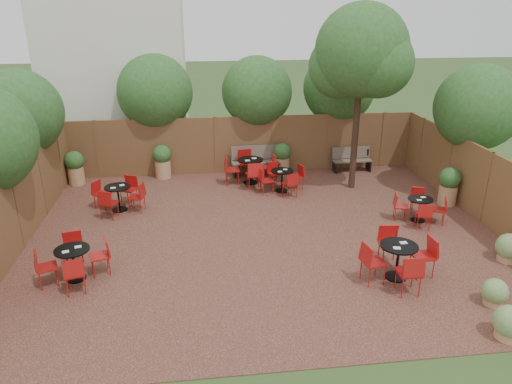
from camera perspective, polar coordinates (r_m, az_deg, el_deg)
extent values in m
plane|color=#354F23|center=(12.54, 1.02, -5.06)|extent=(80.00, 80.00, 0.00)
cube|color=#371B16|center=(12.53, 1.02, -5.02)|extent=(12.00, 10.00, 0.02)
cube|color=#51331E|center=(16.82, -1.34, 5.64)|extent=(12.00, 0.08, 2.00)
cube|color=#51331E|center=(12.80, -26.62, -2.00)|extent=(0.08, 10.00, 2.00)
cube|color=#51331E|center=(14.22, 25.76, 0.39)|extent=(0.08, 10.00, 2.00)
cube|color=silver|center=(19.38, -16.29, 15.98)|extent=(5.00, 4.00, 8.00)
sphere|color=#22501A|center=(15.23, -26.39, 8.45)|extent=(2.45, 2.45, 2.45)
sphere|color=#22501A|center=(17.09, -11.91, 11.54)|extent=(2.57, 2.57, 2.57)
sphere|color=#22501A|center=(17.07, 0.11, 11.86)|extent=(2.45, 2.45, 2.45)
sphere|color=#22501A|center=(17.87, 9.83, 12.11)|extent=(2.57, 2.57, 2.57)
sphere|color=#22501A|center=(15.71, 24.89, 9.12)|extent=(2.53, 2.53, 2.53)
cylinder|color=black|center=(15.29, 11.86, 8.51)|extent=(0.26, 0.26, 4.52)
sphere|color=#22501A|center=(14.97, 12.47, 16.10)|extent=(2.77, 2.77, 2.77)
sphere|color=#22501A|center=(15.25, 9.99, 14.48)|extent=(1.94, 1.94, 1.94)
sphere|color=#22501A|center=(14.77, 14.40, 14.63)|extent=(2.02, 2.02, 2.02)
cube|color=brown|center=(16.57, -0.07, 3.56)|extent=(1.66, 0.57, 0.05)
cube|color=brown|center=(16.69, -0.17, 4.75)|extent=(1.64, 0.20, 0.49)
cube|color=black|center=(16.58, -2.62, 2.63)|extent=(0.09, 0.49, 0.44)
cube|color=black|center=(16.75, 2.45, 2.83)|extent=(0.09, 0.49, 0.44)
cube|color=brown|center=(17.34, 11.35, 3.68)|extent=(1.39, 0.46, 0.05)
cube|color=brown|center=(17.43, 11.22, 4.64)|extent=(1.38, 0.15, 0.41)
cube|color=black|center=(17.22, 9.32, 2.96)|extent=(0.07, 0.41, 0.37)
cube|color=black|center=(17.60, 13.23, 3.08)|extent=(0.07, 0.41, 0.37)
cylinder|color=black|center=(15.99, -0.65, 1.15)|extent=(0.49, 0.49, 0.03)
cylinder|color=black|center=(15.86, -0.66, 2.48)|extent=(0.06, 0.06, 0.77)
cylinder|color=black|center=(15.73, -0.67, 3.84)|extent=(0.84, 0.84, 0.03)
cube|color=white|center=(15.82, -0.22, 4.04)|extent=(0.17, 0.13, 0.02)
cube|color=white|center=(15.59, -1.01, 3.76)|extent=(0.17, 0.13, 0.02)
cylinder|color=black|center=(11.31, -20.59, -9.55)|extent=(0.43, 0.43, 0.03)
cylinder|color=black|center=(11.15, -20.82, -8.02)|extent=(0.05, 0.05, 0.68)
cylinder|color=black|center=(10.99, -21.06, -6.43)|extent=(0.74, 0.74, 0.03)
cube|color=white|center=(11.01, -20.40, -6.13)|extent=(0.16, 0.14, 0.01)
cube|color=white|center=(10.90, -21.71, -6.62)|extent=(0.16, 0.14, 0.01)
cylinder|color=black|center=(15.31, 3.08, 0.16)|extent=(0.41, 0.41, 0.03)
cylinder|color=black|center=(15.20, 3.11, 1.32)|extent=(0.05, 0.05, 0.65)
cylinder|color=black|center=(15.08, 3.13, 2.51)|extent=(0.71, 0.71, 0.03)
cube|color=white|center=(15.16, 3.50, 2.70)|extent=(0.15, 0.13, 0.01)
cube|color=white|center=(14.96, 2.86, 2.44)|extent=(0.15, 0.13, 0.01)
cylinder|color=black|center=(14.46, -15.87, -2.02)|extent=(0.43, 0.43, 0.03)
cylinder|color=black|center=(14.32, -16.02, -0.74)|extent=(0.05, 0.05, 0.69)
cylinder|color=black|center=(14.20, -16.16, 0.58)|extent=(0.75, 0.75, 0.03)
cube|color=white|center=(14.25, -15.66, 0.80)|extent=(0.17, 0.15, 0.01)
cube|color=white|center=(14.10, -16.63, 0.47)|extent=(0.17, 0.15, 0.01)
cylinder|color=black|center=(13.97, 18.66, -3.20)|extent=(0.39, 0.39, 0.03)
cylinder|color=black|center=(13.85, 18.81, -2.02)|extent=(0.04, 0.04, 0.62)
cylinder|color=black|center=(13.73, 18.97, -0.80)|extent=(0.67, 0.67, 0.03)
cube|color=white|center=(13.83, 19.26, -0.59)|extent=(0.14, 0.12, 0.01)
cube|color=white|center=(13.60, 18.83, -0.91)|extent=(0.14, 0.12, 0.01)
cylinder|color=black|center=(11.09, 16.24, -9.64)|extent=(0.47, 0.47, 0.03)
cylinder|color=black|center=(10.90, 16.45, -7.94)|extent=(0.05, 0.05, 0.75)
cylinder|color=black|center=(10.72, 16.66, -6.15)|extent=(0.81, 0.81, 0.03)
cube|color=white|center=(10.83, 17.13, -5.78)|extent=(0.15, 0.11, 0.02)
cube|color=white|center=(10.57, 16.41, -6.40)|extent=(0.15, 0.11, 0.02)
cylinder|color=#AD8056|center=(16.70, -10.99, 2.69)|extent=(0.53, 0.53, 0.60)
sphere|color=#22501A|center=(16.54, -11.12, 4.45)|extent=(0.63, 0.63, 0.63)
cylinder|color=#AD8056|center=(16.84, 3.07, 3.16)|extent=(0.50, 0.50, 0.57)
sphere|color=#22501A|center=(16.68, 3.10, 4.83)|extent=(0.60, 0.60, 0.60)
cylinder|color=#AD8056|center=(16.87, -20.57, 1.83)|extent=(0.51, 0.51, 0.59)
sphere|color=#22501A|center=(16.71, -20.80, 3.52)|extent=(0.61, 0.61, 0.61)
cylinder|color=#AD8056|center=(15.28, 21.79, -0.33)|extent=(0.52, 0.52, 0.60)
sphere|color=#22501A|center=(15.11, 22.07, 1.54)|extent=(0.62, 0.62, 0.62)
cylinder|color=#AD8056|center=(10.86, 26.36, -11.47)|extent=(0.38, 0.38, 0.17)
sphere|color=#638545|center=(10.75, 26.54, -10.51)|extent=(0.51, 0.51, 0.51)
cylinder|color=#AD8056|center=(10.02, 27.71, -14.61)|extent=(0.43, 0.43, 0.20)
sphere|color=#638545|center=(9.88, 27.96, -13.45)|extent=(0.59, 0.59, 0.59)
cylinder|color=#AD8056|center=(12.68, 27.71, -6.81)|extent=(0.45, 0.45, 0.21)
sphere|color=#638545|center=(12.57, 27.91, -5.78)|extent=(0.62, 0.62, 0.62)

